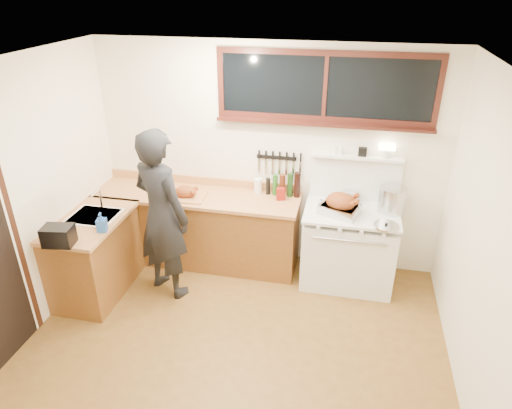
% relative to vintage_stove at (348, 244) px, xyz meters
% --- Properties ---
extents(ground_plane, '(4.00, 3.50, 0.02)m').
position_rel_vintage_stove_xyz_m(ground_plane, '(-1.00, -1.41, -0.48)').
color(ground_plane, brown).
extents(room_shell, '(4.10, 3.60, 2.65)m').
position_rel_vintage_stove_xyz_m(room_shell, '(-1.00, -1.41, 1.18)').
color(room_shell, white).
rests_on(room_shell, ground).
extents(counter_back, '(2.44, 0.64, 1.00)m').
position_rel_vintage_stove_xyz_m(counter_back, '(-1.80, 0.04, -0.01)').
color(counter_back, brown).
rests_on(counter_back, ground).
extents(counter_left, '(0.64, 1.09, 0.90)m').
position_rel_vintage_stove_xyz_m(counter_left, '(-2.70, -0.79, -0.02)').
color(counter_left, brown).
rests_on(counter_left, ground).
extents(sink_unit, '(0.50, 0.45, 0.37)m').
position_rel_vintage_stove_xyz_m(sink_unit, '(-2.68, -0.71, 0.38)').
color(sink_unit, white).
rests_on(sink_unit, counter_left).
extents(vintage_stove, '(1.02, 0.74, 1.58)m').
position_rel_vintage_stove_xyz_m(vintage_stove, '(0.00, 0.00, 0.00)').
color(vintage_stove, white).
rests_on(vintage_stove, ground).
extents(back_window, '(2.32, 0.13, 0.77)m').
position_rel_vintage_stove_xyz_m(back_window, '(-0.40, 0.31, 1.60)').
color(back_window, black).
rests_on(back_window, room_shell).
extents(knife_strip, '(0.52, 0.03, 0.28)m').
position_rel_vintage_stove_xyz_m(knife_strip, '(-0.88, 0.32, 0.84)').
color(knife_strip, black).
rests_on(knife_strip, room_shell).
extents(man, '(0.81, 0.70, 1.89)m').
position_rel_vintage_stove_xyz_m(man, '(-1.95, -0.61, 0.48)').
color(man, black).
rests_on(man, ground).
extents(soap_bottle, '(0.11, 0.11, 0.20)m').
position_rel_vintage_stove_xyz_m(soap_bottle, '(-2.43, -0.98, 0.53)').
color(soap_bottle, blue).
rests_on(soap_bottle, counter_left).
extents(toaster, '(0.30, 0.23, 0.19)m').
position_rel_vintage_stove_xyz_m(toaster, '(-2.70, -1.29, 0.53)').
color(toaster, black).
rests_on(toaster, counter_left).
extents(cutting_board, '(0.46, 0.35, 0.15)m').
position_rel_vintage_stove_xyz_m(cutting_board, '(-1.88, -0.07, 0.49)').
color(cutting_board, tan).
rests_on(cutting_board, counter_back).
extents(roast_turkey, '(0.48, 0.42, 0.24)m').
position_rel_vintage_stove_xyz_m(roast_turkey, '(-0.13, -0.09, 0.53)').
color(roast_turkey, silver).
rests_on(roast_turkey, vintage_stove).
extents(stockpot, '(0.37, 0.37, 0.27)m').
position_rel_vintage_stove_xyz_m(stockpot, '(0.41, 0.08, 0.57)').
color(stockpot, silver).
rests_on(stockpot, vintage_stove).
extents(saucepan, '(0.22, 0.31, 0.13)m').
position_rel_vintage_stove_xyz_m(saucepan, '(-0.03, 0.22, 0.50)').
color(saucepan, silver).
rests_on(saucepan, vintage_stove).
extents(pot_lid, '(0.29, 0.29, 0.04)m').
position_rel_vintage_stove_xyz_m(pot_lid, '(0.34, -0.29, 0.45)').
color(pot_lid, silver).
rests_on(pot_lid, vintage_stove).
extents(coffee_tin, '(0.11, 0.10, 0.14)m').
position_rel_vintage_stove_xyz_m(coffee_tin, '(-0.81, 0.11, 0.50)').
color(coffee_tin, maroon).
rests_on(coffee_tin, counter_back).
extents(pitcher, '(0.10, 0.10, 0.17)m').
position_rel_vintage_stove_xyz_m(pitcher, '(-1.10, 0.24, 0.52)').
color(pitcher, white).
rests_on(pitcher, counter_back).
extents(bottle_cluster, '(0.40, 0.07, 0.30)m').
position_rel_vintage_stove_xyz_m(bottle_cluster, '(-0.77, 0.22, 0.57)').
color(bottle_cluster, black).
rests_on(bottle_cluster, counter_back).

